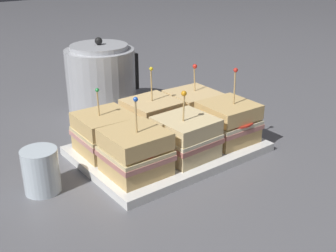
{
  "coord_description": "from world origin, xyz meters",
  "views": [
    {
      "loc": [
        -0.51,
        -0.67,
        0.42
      ],
      "look_at": [
        0.0,
        0.0,
        0.06
      ],
      "focal_mm": 45.0,
      "sensor_mm": 36.0,
      "label": 1
    }
  ],
  "objects_px": {
    "serving_platter": "(168,149)",
    "sandwich_back_right": "(193,108)",
    "sandwich_front_right": "(228,122)",
    "kettle_steel": "(101,79)",
    "sandwich_front_left": "(135,152)",
    "sandwich_front_center": "(185,137)",
    "drinking_glass": "(41,171)",
    "sandwich_back_left": "(105,133)",
    "sandwich_back_center": "(152,119)"
  },
  "relations": [
    {
      "from": "sandwich_front_right",
      "to": "drinking_glass",
      "type": "bearing_deg",
      "value": 169.61
    },
    {
      "from": "sandwich_back_left",
      "to": "kettle_steel",
      "type": "distance_m",
      "value": 0.29
    },
    {
      "from": "sandwich_front_right",
      "to": "kettle_steel",
      "type": "relative_size",
      "value": 0.81
    },
    {
      "from": "sandwich_back_left",
      "to": "sandwich_front_left",
      "type": "bearing_deg",
      "value": -90.46
    },
    {
      "from": "sandwich_front_left",
      "to": "kettle_steel",
      "type": "height_order",
      "value": "kettle_steel"
    },
    {
      "from": "sandwich_front_left",
      "to": "sandwich_back_left",
      "type": "distance_m",
      "value": 0.12
    },
    {
      "from": "sandwich_back_center",
      "to": "sandwich_front_center",
      "type": "bearing_deg",
      "value": -91.59
    },
    {
      "from": "kettle_steel",
      "to": "sandwich_back_right",
      "type": "bearing_deg",
      "value": -67.85
    },
    {
      "from": "sandwich_front_right",
      "to": "kettle_steel",
      "type": "xyz_separation_m",
      "value": [
        -0.11,
        0.38,
        0.03
      ]
    },
    {
      "from": "sandwich_back_left",
      "to": "kettle_steel",
      "type": "relative_size",
      "value": 0.68
    },
    {
      "from": "sandwich_back_center",
      "to": "sandwich_back_right",
      "type": "height_order",
      "value": "sandwich_back_center"
    },
    {
      "from": "sandwich_front_left",
      "to": "kettle_steel",
      "type": "distance_m",
      "value": 0.4
    },
    {
      "from": "sandwich_front_left",
      "to": "sandwich_back_center",
      "type": "bearing_deg",
      "value": 43.54
    },
    {
      "from": "sandwich_front_left",
      "to": "sandwich_front_center",
      "type": "relative_size",
      "value": 1.07
    },
    {
      "from": "kettle_steel",
      "to": "sandwich_back_center",
      "type": "bearing_deg",
      "value": -93.1
    },
    {
      "from": "serving_platter",
      "to": "sandwich_front_center",
      "type": "distance_m",
      "value": 0.08
    },
    {
      "from": "sandwich_back_right",
      "to": "sandwich_front_left",
      "type": "bearing_deg",
      "value": -154.42
    },
    {
      "from": "sandwich_back_right",
      "to": "serving_platter",
      "type": "bearing_deg",
      "value": -154.22
    },
    {
      "from": "drinking_glass",
      "to": "sandwich_front_center",
      "type": "bearing_deg",
      "value": -15.14
    },
    {
      "from": "sandwich_front_left",
      "to": "sandwich_front_right",
      "type": "height_order",
      "value": "sandwich_front_right"
    },
    {
      "from": "sandwich_front_left",
      "to": "serving_platter",
      "type": "bearing_deg",
      "value": 25.39
    },
    {
      "from": "serving_platter",
      "to": "sandwich_back_left",
      "type": "relative_size",
      "value": 2.73
    },
    {
      "from": "serving_platter",
      "to": "drinking_glass",
      "type": "height_order",
      "value": "drinking_glass"
    },
    {
      "from": "sandwich_front_right",
      "to": "sandwich_back_center",
      "type": "height_order",
      "value": "sandwich_front_right"
    },
    {
      "from": "serving_platter",
      "to": "sandwich_front_left",
      "type": "relative_size",
      "value": 2.48
    },
    {
      "from": "sandwich_back_center",
      "to": "kettle_steel",
      "type": "relative_size",
      "value": 0.79
    },
    {
      "from": "serving_platter",
      "to": "sandwich_back_right",
      "type": "height_order",
      "value": "sandwich_back_right"
    },
    {
      "from": "sandwich_front_right",
      "to": "sandwich_back_center",
      "type": "distance_m",
      "value": 0.17
    },
    {
      "from": "sandwich_front_center",
      "to": "serving_platter",
      "type": "bearing_deg",
      "value": 87.39
    },
    {
      "from": "serving_platter",
      "to": "drinking_glass",
      "type": "bearing_deg",
      "value": 176.86
    },
    {
      "from": "sandwich_back_right",
      "to": "sandwich_back_center",
      "type": "bearing_deg",
      "value": 179.48
    },
    {
      "from": "sandwich_back_center",
      "to": "serving_platter",
      "type": "bearing_deg",
      "value": -90.55
    },
    {
      "from": "serving_platter",
      "to": "sandwich_back_left",
      "type": "xyz_separation_m",
      "value": [
        -0.12,
        0.06,
        0.05
      ]
    },
    {
      "from": "sandwich_back_center",
      "to": "kettle_steel",
      "type": "distance_m",
      "value": 0.26
    },
    {
      "from": "sandwich_front_right",
      "to": "sandwich_back_center",
      "type": "bearing_deg",
      "value": 136.29
    },
    {
      "from": "sandwich_front_center",
      "to": "drinking_glass",
      "type": "relative_size",
      "value": 1.73
    },
    {
      "from": "sandwich_front_left",
      "to": "sandwich_back_right",
      "type": "distance_m",
      "value": 0.27
    },
    {
      "from": "sandwich_front_right",
      "to": "drinking_glass",
      "type": "distance_m",
      "value": 0.42
    },
    {
      "from": "serving_platter",
      "to": "kettle_steel",
      "type": "distance_m",
      "value": 0.33
    },
    {
      "from": "sandwich_back_left",
      "to": "kettle_steel",
      "type": "height_order",
      "value": "kettle_steel"
    },
    {
      "from": "serving_platter",
      "to": "sandwich_front_center",
      "type": "xyz_separation_m",
      "value": [
        -0.0,
        -0.06,
        0.05
      ]
    },
    {
      "from": "sandwich_front_right",
      "to": "serving_platter",
      "type": "bearing_deg",
      "value": 154.55
    },
    {
      "from": "sandwich_back_center",
      "to": "drinking_glass",
      "type": "bearing_deg",
      "value": -171.26
    },
    {
      "from": "sandwich_front_center",
      "to": "kettle_steel",
      "type": "xyz_separation_m",
      "value": [
        0.02,
        0.38,
        0.03
      ]
    },
    {
      "from": "sandwich_front_center",
      "to": "kettle_steel",
      "type": "height_order",
      "value": "kettle_steel"
    },
    {
      "from": "sandwich_back_left",
      "to": "drinking_glass",
      "type": "distance_m",
      "value": 0.17
    },
    {
      "from": "sandwich_front_center",
      "to": "sandwich_back_right",
      "type": "distance_m",
      "value": 0.17
    },
    {
      "from": "sandwich_front_left",
      "to": "drinking_glass",
      "type": "relative_size",
      "value": 1.84
    },
    {
      "from": "serving_platter",
      "to": "sandwich_back_right",
      "type": "distance_m",
      "value": 0.14
    },
    {
      "from": "serving_platter",
      "to": "sandwich_front_right",
      "type": "relative_size",
      "value": 2.31
    }
  ]
}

